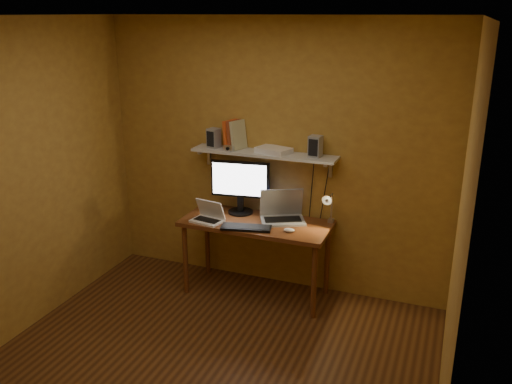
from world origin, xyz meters
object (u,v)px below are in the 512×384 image
at_px(monitor, 240,184).
at_px(shelf_camera, 229,148).
at_px(keyboard, 246,228).
at_px(wall_shelf, 264,154).
at_px(mouse, 289,230).
at_px(desk, 256,230).
at_px(laptop, 282,212).
at_px(speaker_left, 214,138).
at_px(netbook, 209,215).
at_px(router, 274,150).
at_px(speaker_right, 315,146).
at_px(desk_lamp, 329,205).

distance_m(monitor, shelf_camera, 0.38).
bearing_deg(keyboard, wall_shelf, 74.85).
bearing_deg(shelf_camera, keyboard, -46.36).
height_order(wall_shelf, mouse, wall_shelf).
height_order(desk, monitor, monitor).
bearing_deg(laptop, monitor, 149.12).
distance_m(desk, speaker_left, 0.97).
bearing_deg(mouse, netbook, 175.61).
relative_size(mouse, speaker_left, 0.53).
height_order(desk, speaker_left, speaker_left).
height_order(desk, router, router).
relative_size(monitor, keyboard, 1.26).
distance_m(monitor, router, 0.49).
relative_size(keyboard, speaker_right, 2.34).
height_order(netbook, desk_lamp, desk_lamp).
xyz_separation_m(mouse, router, (-0.27, 0.33, 0.63)).
relative_size(netbook, keyboard, 0.69).
xyz_separation_m(monitor, speaker_right, (0.72, 0.04, 0.43)).
xyz_separation_m(netbook, router, (0.52, 0.35, 0.59)).
bearing_deg(netbook, mouse, 11.02).
relative_size(wall_shelf, router, 4.55).
distance_m(desk, netbook, 0.47).
height_order(wall_shelf, desk_lamp, wall_shelf).
height_order(wall_shelf, monitor, wall_shelf).
height_order(desk, keyboard, keyboard).
bearing_deg(shelf_camera, mouse, -19.75).
height_order(speaker_left, shelf_camera, speaker_left).
relative_size(netbook, desk_lamp, 0.84).
bearing_deg(laptop, keyboard, -151.16).
bearing_deg(speaker_left, desk, -6.78).
distance_m(desk_lamp, speaker_right, 0.55).
bearing_deg(netbook, speaker_left, 114.58).
xyz_separation_m(wall_shelf, speaker_right, (0.49, 0.01, 0.11)).
relative_size(wall_shelf, netbook, 4.45).
height_order(netbook, mouse, netbook).
height_order(desk, desk_lamp, desk_lamp).
bearing_deg(router, wall_shelf, -175.92).
distance_m(desk, speaker_right, 0.97).
bearing_deg(wall_shelf, desk, -90.00).
bearing_deg(router, desk, -115.89).
xyz_separation_m(keyboard, router, (0.12, 0.40, 0.64)).
bearing_deg(shelf_camera, netbook, -110.78).
bearing_deg(laptop, desk, -174.84).
relative_size(desk_lamp, shelf_camera, 3.97).
distance_m(speaker_right, shelf_camera, 0.82).
height_order(mouse, shelf_camera, shelf_camera).
bearing_deg(keyboard, mouse, -2.22).
bearing_deg(shelf_camera, wall_shelf, 13.93).
distance_m(desk, wall_shelf, 0.72).
bearing_deg(wall_shelf, netbook, -140.82).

